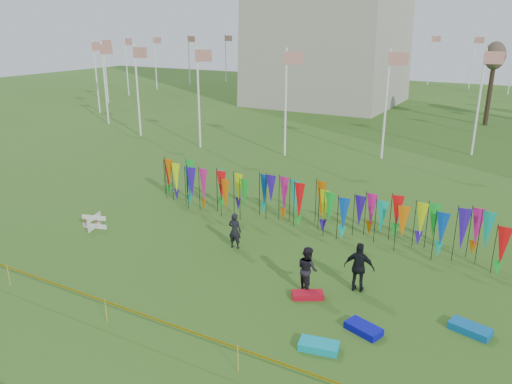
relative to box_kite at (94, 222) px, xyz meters
The scene contains 12 objects.
ground 9.18m from the box_kite, 21.18° to the right, with size 160.00×160.00×0.00m, color #2F5618.
flagpole_ring 45.16m from the box_kite, 96.94° to the left, with size 57.40×56.16×8.00m.
banner_row 10.35m from the box_kite, 30.87° to the left, with size 18.64×0.64×2.27m.
caution_tape_near 10.11m from the box_kite, 34.40° to the right, with size 26.00×0.02×0.90m.
box_kite is the anchor object (origin of this frame).
person_left 7.38m from the box_kite, 11.84° to the left, with size 0.61×0.45×1.67m, color black.
person_mid 11.61m from the box_kite, ahead, with size 0.87×0.54×1.79m, color black.
person_right 13.31m from the box_kite, ahead, with size 1.15×0.65×1.96m, color black.
kite_bag_turquoise 13.85m from the box_kite, 14.91° to the right, with size 1.22×0.61×0.24m, color #0CA8BF.
kite_bag_blue 14.45m from the box_kite, ahead, with size 1.18×0.62×0.25m, color #0B0DB3.
kite_bag_red 11.87m from the box_kite, ahead, with size 1.15×0.53×0.21m, color red.
kite_bag_teal 17.38m from the box_kite, ahead, with size 1.29×0.62×0.25m, color #0C60AA.
Camera 1 is at (9.55, -12.68, 9.62)m, focal length 35.00 mm.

